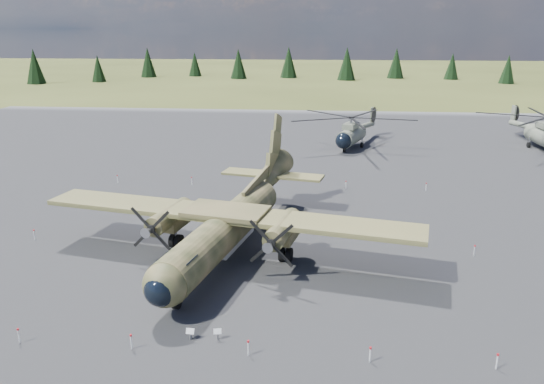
{
  "coord_description": "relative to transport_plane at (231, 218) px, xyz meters",
  "views": [
    {
      "loc": [
        5.3,
        -36.19,
        15.64
      ],
      "look_at": [
        1.74,
        2.0,
        3.79
      ],
      "focal_mm": 35.0,
      "sensor_mm": 36.0,
      "label": 1
    }
  ],
  "objects": [
    {
      "name": "helicopter_near",
      "position": [
        10.41,
        36.21,
        0.52
      ],
      "size": [
        22.21,
        22.21,
        4.4
      ],
      "rotation": [
        0.0,
        0.0,
        -0.35
      ],
      "color": "gray",
      "rests_on": "ground"
    },
    {
      "name": "info_placard_right",
      "position": [
        1.15,
        -11.48,
        -2.17
      ],
      "size": [
        0.44,
        0.25,
        0.65
      ],
      "rotation": [
        0.0,
        0.0,
        0.2
      ],
      "color": "gray",
      "rests_on": "ground"
    },
    {
      "name": "barrier_fence",
      "position": [
        0.49,
        0.69,
        -2.09
      ],
      "size": [
        33.12,
        29.62,
        0.85
      ],
      "color": "white",
      "rests_on": "ground"
    },
    {
      "name": "info_placard_left",
      "position": [
        -0.26,
        -11.64,
        -2.14
      ],
      "size": [
        0.45,
        0.22,
        0.68
      ],
      "rotation": [
        0.0,
        0.0,
        -0.08
      ],
      "color": "gray",
      "rests_on": "ground"
    },
    {
      "name": "apron",
      "position": [
        0.95,
        10.77,
        -2.6
      ],
      "size": [
        120.0,
        120.0,
        0.04
      ],
      "primitive_type": "cube",
      "color": "#595A5E",
      "rests_on": "ground"
    },
    {
      "name": "treeline",
      "position": [
        0.06,
        -1.37,
        2.12
      ],
      "size": [
        304.83,
        295.31,
        10.92
      ],
      "color": "black",
      "rests_on": "ground"
    },
    {
      "name": "ground",
      "position": [
        0.95,
        0.77,
        -2.6
      ],
      "size": [
        500.0,
        500.0,
        0.0
      ],
      "primitive_type": "plane",
      "color": "brown",
      "rests_on": "ground"
    },
    {
      "name": "transport_plane",
      "position": [
        0.0,
        0.0,
        0.0
      ],
      "size": [
        27.37,
        24.58,
        9.04
      ],
      "rotation": [
        0.0,
        0.0,
        -0.21
      ],
      "color": "#3A3F22",
      "rests_on": "ground"
    }
  ]
}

